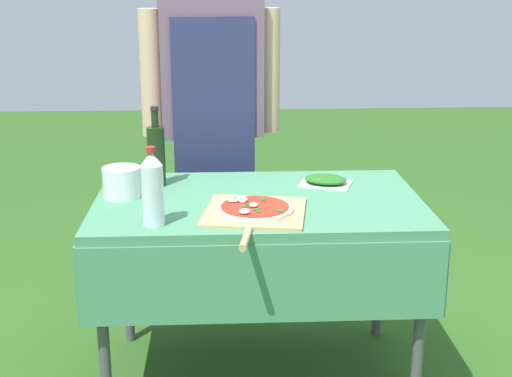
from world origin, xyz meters
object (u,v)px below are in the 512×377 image
at_px(prep_table, 258,220).
at_px(pizza_on_peel, 254,211).
at_px(person_cook, 212,102).
at_px(water_bottle, 153,189).
at_px(herb_container, 325,180).
at_px(oil_bottle, 156,154).
at_px(mixing_tub, 122,182).

bearing_deg(prep_table, pizza_on_peel, -97.42).
xyz_separation_m(person_cook, pizza_on_peel, (0.15, -0.89, -0.24)).
relative_size(water_bottle, herb_container, 1.15).
xyz_separation_m(person_cook, oil_bottle, (-0.22, -0.51, -0.12)).
distance_m(herb_container, mixing_tub, 0.80).
distance_m(prep_table, herb_container, 0.34).
bearing_deg(person_cook, mixing_tub, 56.27).
relative_size(prep_table, pizza_on_peel, 2.26).
bearing_deg(oil_bottle, herb_container, -2.28).
distance_m(prep_table, pizza_on_peel, 0.21).
distance_m(water_bottle, herb_container, 0.79).
bearing_deg(person_cook, pizza_on_peel, 93.26).
relative_size(person_cook, mixing_tub, 11.73).
height_order(pizza_on_peel, oil_bottle, oil_bottle).
bearing_deg(pizza_on_peel, person_cook, 108.85).
bearing_deg(herb_container, mixing_tub, -171.29).
height_order(oil_bottle, mixing_tub, oil_bottle).
bearing_deg(prep_table, water_bottle, -143.13).
relative_size(person_cook, oil_bottle, 5.33).
xyz_separation_m(herb_container, mixing_tub, (-0.79, -0.12, 0.04)).
xyz_separation_m(prep_table, person_cook, (-0.18, 0.71, 0.33)).
xyz_separation_m(oil_bottle, mixing_tub, (-0.12, -0.15, -0.07)).
height_order(person_cook, water_bottle, person_cook).
relative_size(pizza_on_peel, oil_bottle, 1.73).
bearing_deg(oil_bottle, person_cook, 66.95).
xyz_separation_m(person_cook, mixing_tub, (-0.34, -0.66, -0.19)).
bearing_deg(prep_table, herb_container, 31.56).
height_order(oil_bottle, herb_container, oil_bottle).
bearing_deg(water_bottle, herb_container, 34.66).
bearing_deg(herb_container, water_bottle, -145.34).
height_order(pizza_on_peel, water_bottle, water_bottle).
relative_size(prep_table, person_cook, 0.73).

